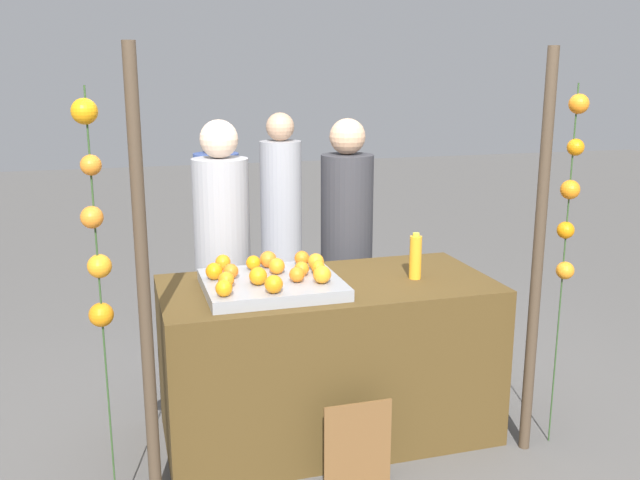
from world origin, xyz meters
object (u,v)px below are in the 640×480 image
stall_counter (328,359)px  orange_1 (258,276)px  orange_0 (223,262)px  juice_bottle (415,257)px  chalkboard_sign (357,447)px  vendor_right (346,257)px  vendor_left (223,268)px

stall_counter → orange_1: size_ratio=19.41×
orange_0 → juice_bottle: size_ratio=0.32×
juice_bottle → chalkboard_sign: size_ratio=0.55×
stall_counter → juice_bottle: 0.73m
orange_0 → juice_bottle: (1.00, -0.26, 0.02)m
vendor_right → vendor_left: bearing=-177.0°
vendor_left → vendor_right: (0.81, 0.04, -0.00)m
juice_bottle → vendor_right: 0.86m
stall_counter → vendor_right: size_ratio=1.05×
stall_counter → juice_bottle: juice_bottle is taller
vendor_left → vendor_right: size_ratio=1.01×
stall_counter → orange_0: (-0.53, 0.20, 0.54)m
stall_counter → chalkboard_sign: size_ratio=3.84×
vendor_left → vendor_right: 0.81m
juice_bottle → orange_1: bearing=-175.5°
stall_counter → orange_1: orange_1 is taller
vendor_left → stall_counter: bearing=-58.5°
orange_0 → orange_1: (0.13, -0.33, 0.00)m
orange_0 → vendor_right: bearing=32.8°
juice_bottle → vendor_left: 1.23m
orange_0 → chalkboard_sign: size_ratio=0.18×
stall_counter → orange_1: 0.68m
stall_counter → chalkboard_sign: 0.60m
juice_bottle → vendor_right: size_ratio=0.15×
orange_1 → vendor_right: (0.76, 0.90, -0.19)m
vendor_left → vendor_right: vendor_left is taller
orange_1 → stall_counter: bearing=16.9°
stall_counter → chalkboard_sign: bearing=-92.5°
orange_0 → juice_bottle: juice_bottle is taller
orange_1 → vendor_left: size_ratio=0.05×
orange_1 → vendor_right: size_ratio=0.05×
orange_0 → vendor_left: (0.08, 0.53, -0.18)m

